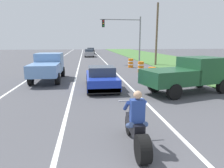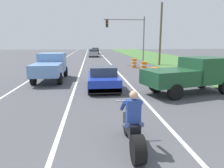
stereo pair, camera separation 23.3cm
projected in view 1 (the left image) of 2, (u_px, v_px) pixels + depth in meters
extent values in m
cube|color=white|center=(43.00, 70.00, 21.30)|extent=(0.14, 120.00, 0.01)
cube|color=white|center=(112.00, 68.00, 22.21)|extent=(0.14, 120.00, 0.01)
cube|color=white|center=(78.00, 69.00, 21.75)|extent=(0.14, 120.00, 0.01)
cube|color=#477538|center=(199.00, 67.00, 23.48)|extent=(10.00, 120.00, 0.06)
cylinder|color=black|center=(143.00, 149.00, 4.82)|extent=(0.28, 0.69, 0.69)
cylinder|color=black|center=(129.00, 125.00, 6.33)|extent=(0.12, 0.63, 0.63)
cube|color=black|center=(135.00, 125.00, 5.57)|extent=(0.28, 1.10, 0.36)
cylinder|color=#B2B2B7|center=(130.00, 114.00, 6.18)|extent=(0.08, 0.36, 0.73)
cylinder|color=#A5A5AA|center=(130.00, 101.00, 6.08)|extent=(0.70, 0.05, 0.05)
cube|color=navy|center=(137.00, 111.00, 5.25)|extent=(0.36, 0.24, 0.60)
sphere|color=tan|center=(138.00, 95.00, 5.16)|extent=(0.22, 0.22, 0.22)
cylinder|color=#384C7A|center=(130.00, 125.00, 5.34)|extent=(0.14, 0.47, 0.32)
cylinder|color=navy|center=(127.00, 106.00, 5.50)|extent=(0.10, 0.51, 0.40)
cylinder|color=#384C7A|center=(143.00, 125.00, 5.38)|extent=(0.14, 0.47, 0.32)
cylinder|color=navy|center=(142.00, 105.00, 5.56)|extent=(0.10, 0.51, 0.40)
cube|color=#1E38B2|center=(101.00, 80.00, 12.75)|extent=(1.80, 4.30, 0.64)
cube|color=#333D4C|center=(101.00, 71.00, 12.43)|extent=(1.56, 1.70, 0.52)
cube|color=black|center=(104.00, 91.00, 10.80)|extent=(1.76, 0.20, 0.28)
cylinder|color=black|center=(88.00, 79.00, 14.24)|extent=(0.24, 0.64, 0.64)
cylinder|color=black|center=(111.00, 78.00, 14.44)|extent=(0.24, 0.64, 0.64)
cylinder|color=black|center=(89.00, 89.00, 11.13)|extent=(0.24, 0.64, 0.64)
cylinder|color=black|center=(118.00, 88.00, 11.33)|extent=(0.24, 0.64, 0.64)
cube|color=#6B93C6|center=(50.00, 62.00, 15.95)|extent=(1.90, 2.10, 1.40)
cube|color=#333D4C|center=(50.00, 57.00, 16.21)|extent=(1.67, 0.29, 0.57)
cube|color=#6B93C6|center=(44.00, 70.00, 13.82)|extent=(1.90, 2.70, 0.80)
cylinder|color=black|center=(41.00, 72.00, 16.79)|extent=(0.28, 0.80, 0.80)
cylinder|color=black|center=(63.00, 72.00, 17.01)|extent=(0.28, 0.80, 0.80)
cylinder|color=black|center=(31.00, 79.00, 13.54)|extent=(0.28, 0.80, 0.80)
cylinder|color=black|center=(58.00, 79.00, 13.76)|extent=(0.28, 0.80, 0.80)
cube|color=#1E4C2D|center=(201.00, 69.00, 11.74)|extent=(2.52, 2.38, 1.40)
cube|color=#333D4C|center=(207.00, 62.00, 11.79)|extent=(0.71, 1.69, 0.57)
cube|color=#1E4C2D|center=(169.00, 77.00, 10.96)|extent=(3.10, 2.53, 0.80)
cylinder|color=black|center=(199.00, 81.00, 13.00)|extent=(0.85, 0.48, 0.80)
cylinder|color=black|center=(223.00, 86.00, 11.42)|extent=(0.85, 0.48, 0.80)
cylinder|color=black|center=(154.00, 85.00, 11.75)|extent=(0.85, 0.48, 0.80)
cylinder|color=black|center=(174.00, 92.00, 10.17)|extent=(0.85, 0.48, 0.80)
cylinder|color=gray|center=(140.00, 41.00, 26.70)|extent=(0.18, 0.18, 6.00)
cylinder|color=gray|center=(120.00, 20.00, 25.85)|extent=(5.17, 0.12, 0.12)
cube|color=black|center=(103.00, 23.00, 25.68)|extent=(0.32, 0.24, 0.90)
sphere|color=red|center=(103.00, 21.00, 25.48)|extent=(0.16, 0.16, 0.16)
sphere|color=orange|center=(103.00, 23.00, 25.54)|extent=(0.16, 0.16, 0.16)
sphere|color=green|center=(103.00, 26.00, 25.60)|extent=(0.16, 0.16, 0.16)
cylinder|color=brown|center=(157.00, 35.00, 24.53)|extent=(0.24, 0.24, 7.33)
cylinder|color=orange|center=(152.00, 74.00, 15.19)|extent=(0.56, 0.56, 1.00)
cylinder|color=white|center=(152.00, 71.00, 15.15)|extent=(0.58, 0.58, 0.10)
cylinder|color=white|center=(152.00, 76.00, 15.22)|extent=(0.58, 0.58, 0.10)
cylinder|color=orange|center=(141.00, 67.00, 19.45)|extent=(0.56, 0.56, 1.00)
cylinder|color=white|center=(141.00, 65.00, 19.41)|extent=(0.58, 0.58, 0.10)
cylinder|color=white|center=(141.00, 68.00, 19.48)|extent=(0.58, 0.58, 0.10)
cylinder|color=orange|center=(131.00, 63.00, 22.98)|extent=(0.56, 0.56, 1.00)
cylinder|color=white|center=(131.00, 61.00, 22.94)|extent=(0.58, 0.58, 0.10)
cylinder|color=white|center=(131.00, 64.00, 23.01)|extent=(0.58, 0.58, 0.10)
cube|color=#99999E|center=(89.00, 53.00, 39.67)|extent=(1.76, 4.00, 0.70)
cube|color=#333D4C|center=(89.00, 50.00, 39.36)|extent=(1.56, 2.00, 0.50)
cylinder|color=black|center=(85.00, 55.00, 41.00)|extent=(0.20, 0.60, 0.60)
cylinder|color=black|center=(93.00, 55.00, 41.20)|extent=(0.20, 0.60, 0.60)
cylinder|color=black|center=(85.00, 56.00, 38.28)|extent=(0.20, 0.60, 0.60)
cylinder|color=black|center=(94.00, 56.00, 38.48)|extent=(0.20, 0.60, 0.60)
cube|color=#262628|center=(91.00, 51.00, 49.24)|extent=(1.76, 4.00, 0.70)
cube|color=#333D4C|center=(91.00, 49.00, 48.92)|extent=(1.56, 2.00, 0.50)
cylinder|color=black|center=(87.00, 52.00, 50.57)|extent=(0.20, 0.60, 0.60)
cylinder|color=black|center=(94.00, 52.00, 50.77)|extent=(0.20, 0.60, 0.60)
cylinder|color=black|center=(87.00, 53.00, 47.85)|extent=(0.20, 0.60, 0.60)
cylinder|color=black|center=(94.00, 53.00, 48.05)|extent=(0.20, 0.60, 0.60)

